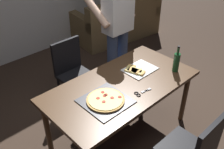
{
  "coord_description": "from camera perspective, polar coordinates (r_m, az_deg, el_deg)",
  "views": [
    {
      "loc": [
        -1.59,
        -1.53,
        2.34
      ],
      "look_at": [
        0.0,
        0.15,
        0.8
      ],
      "focal_mm": 41.06,
      "sensor_mm": 36.0,
      "label": 1
    }
  ],
  "objects": [
    {
      "name": "wine_bottle",
      "position": [
        2.96,
        14.15,
        2.75
      ],
      "size": [
        0.07,
        0.07,
        0.32
      ],
      "color": "#194723",
      "rests_on": "dining_table"
    },
    {
      "name": "chair_far_side",
      "position": [
        3.44,
        -8.84,
        1.18
      ],
      "size": [
        0.42,
        0.42,
        0.9
      ],
      "color": "black",
      "rests_on": "ground_plane"
    },
    {
      "name": "kitchen_scissors",
      "position": [
        2.6,
        6.38,
        -4.05
      ],
      "size": [
        0.2,
        0.09,
        0.01
      ],
      "color": "silver",
      "rests_on": "dining_table"
    },
    {
      "name": "pizza_slices_on_towel",
      "position": [
        2.94,
        5.63,
        1.04
      ],
      "size": [
        0.36,
        0.28,
        0.03
      ],
      "color": "white",
      "rests_on": "dining_table"
    },
    {
      "name": "dining_table",
      "position": [
        2.76,
        2.14,
        -3.44
      ],
      "size": [
        1.67,
        0.87,
        0.75
      ],
      "color": "#4C331E",
      "rests_on": "ground_plane"
    },
    {
      "name": "ground_plane",
      "position": [
        3.21,
        1.89,
        -13.05
      ],
      "size": [
        12.0,
        12.0,
        0.0
      ],
      "primitive_type": "plane",
      "color": "#38281E"
    },
    {
      "name": "chair_near_camera",
      "position": [
        2.5,
        17.8,
        -15.59
      ],
      "size": [
        0.42,
        0.42,
        0.9
      ],
      "color": "black",
      "rests_on": "ground_plane"
    },
    {
      "name": "person_serving_pizza",
      "position": [
        3.4,
        1.11,
        10.49
      ],
      "size": [
        0.55,
        0.54,
        1.75
      ],
      "color": "#38476B",
      "rests_on": "ground_plane"
    },
    {
      "name": "pepperoni_pizza_on_tray",
      "position": [
        2.48,
        -1.45,
        -5.75
      ],
      "size": [
        0.43,
        0.43,
        0.04
      ],
      "color": "#2D2D33",
      "rests_on": "dining_table"
    },
    {
      "name": "couch",
      "position": [
        5.35,
        1.22,
        11.33
      ],
      "size": [
        1.8,
        1.07,
        0.85
      ],
      "color": "brown",
      "rests_on": "ground_plane"
    }
  ]
}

